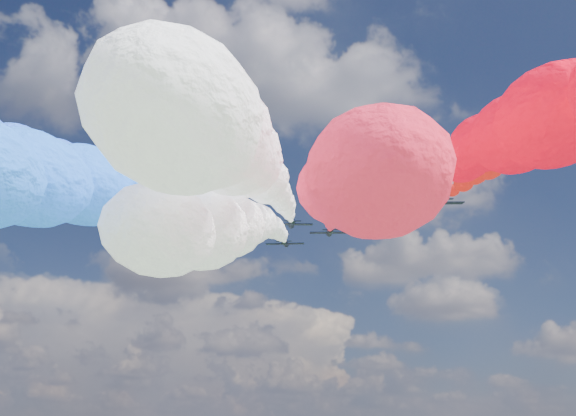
# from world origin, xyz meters

# --- Properties ---
(jet_0) EXTENTS (10.21, 13.44, 4.78)m
(jet_0) POSITION_xyz_m (-30.54, -6.67, 96.28)
(jet_0) COLOR black
(jet_1) EXTENTS (10.09, 13.35, 4.78)m
(jet_1) POSITION_xyz_m (-19.59, 3.75, 96.28)
(jet_1) COLOR black
(trail_1) EXTENTS (7.01, 134.37, 41.72)m
(trail_1) POSITION_xyz_m (-19.59, -65.18, 78.06)
(trail_1) COLOR #255BFF
(jet_2) EXTENTS (9.92, 13.23, 4.78)m
(jet_2) POSITION_xyz_m (-10.16, 15.85, 96.28)
(jet_2) COLOR black
(trail_2) EXTENTS (7.01, 134.37, 41.72)m
(trail_2) POSITION_xyz_m (-10.16, -53.08, 78.06)
(trail_2) COLOR #2069FD
(jet_3) EXTENTS (10.22, 13.44, 4.78)m
(jet_3) POSITION_xyz_m (0.63, 9.07, 96.28)
(jet_3) COLOR black
(trail_3) EXTENTS (7.01, 134.37, 41.72)m
(trail_3) POSITION_xyz_m (0.63, -59.86, 78.06)
(trail_3) COLOR white
(jet_4) EXTENTS (9.65, 13.04, 4.78)m
(jet_4) POSITION_xyz_m (-1.66, 25.64, 96.28)
(jet_4) COLOR black
(trail_4) EXTENTS (7.01, 134.37, 41.72)m
(trail_4) POSITION_xyz_m (-1.66, -43.29, 78.06)
(trail_4) COLOR white
(jet_5) EXTENTS (9.72, 13.09, 4.78)m
(jet_5) POSITION_xyz_m (9.22, 16.32, 96.28)
(jet_5) COLOR black
(trail_5) EXTENTS (7.01, 134.37, 41.72)m
(trail_5) POSITION_xyz_m (9.22, -52.61, 78.06)
(trail_5) COLOR red
(jet_6) EXTENTS (9.49, 12.93, 4.78)m
(jet_6) POSITION_xyz_m (21.00, 3.99, 96.28)
(jet_6) COLOR black
(trail_6) EXTENTS (7.01, 134.37, 41.72)m
(trail_6) POSITION_xyz_m (21.00, -64.94, 78.06)
(trail_6) COLOR #FC031B
(jet_7) EXTENTS (9.57, 12.98, 4.78)m
(jet_7) POSITION_xyz_m (31.61, -4.53, 96.28)
(jet_7) COLOR black
(trail_7) EXTENTS (7.01, 134.37, 41.72)m
(trail_7) POSITION_xyz_m (31.61, -73.46, 78.06)
(trail_7) COLOR red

